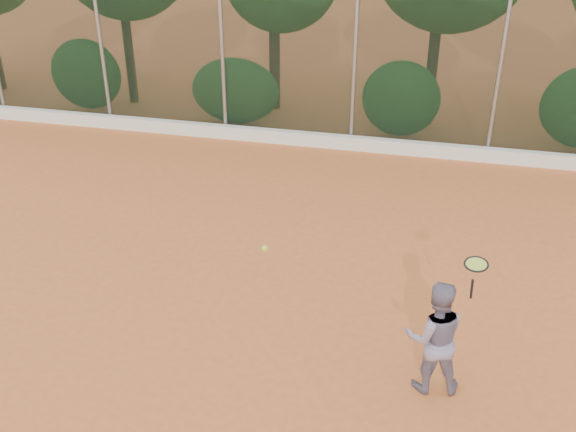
# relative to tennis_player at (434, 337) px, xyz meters

# --- Properties ---
(ground) EXTENTS (80.00, 80.00, 0.00)m
(ground) POSITION_rel_tennis_player_xyz_m (-2.13, 0.56, -0.73)
(ground) COLOR #C8652F
(ground) RESTS_ON ground
(concrete_curb) EXTENTS (24.00, 0.20, 0.30)m
(concrete_curb) POSITION_rel_tennis_player_xyz_m (-2.13, 7.38, -0.58)
(concrete_curb) COLOR silver
(concrete_curb) RESTS_ON ground
(tennis_player) EXTENTS (0.80, 0.67, 1.46)m
(tennis_player) POSITION_rel_tennis_player_xyz_m (0.00, 0.00, 0.00)
(tennis_player) COLOR slate
(tennis_player) RESTS_ON ground
(chainlink_fence) EXTENTS (24.09, 0.09, 3.50)m
(chainlink_fence) POSITION_rel_tennis_player_xyz_m (-2.13, 7.56, 1.13)
(chainlink_fence) COLOR black
(chainlink_fence) RESTS_ON ground
(tennis_racket) EXTENTS (0.32, 0.32, 0.52)m
(tennis_racket) POSITION_rel_tennis_player_xyz_m (0.32, -0.12, 1.08)
(tennis_racket) COLOR black
(tennis_racket) RESTS_ON ground
(tennis_ball_in_flight) EXTENTS (0.07, 0.07, 0.07)m
(tennis_ball_in_flight) POSITION_rel_tennis_player_xyz_m (-1.91, -0.36, 1.13)
(tennis_ball_in_flight) COLOR #BFD831
(tennis_ball_in_flight) RESTS_ON ground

